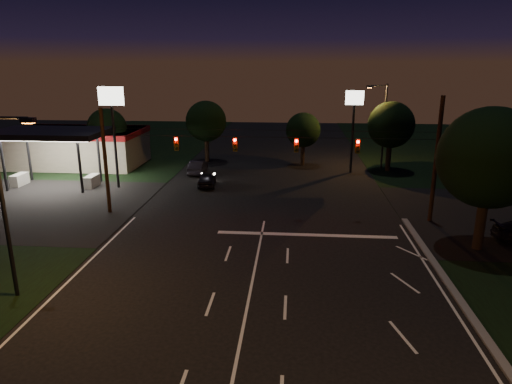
# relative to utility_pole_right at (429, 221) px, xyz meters

# --- Properties ---
(ground) EXTENTS (140.00, 140.00, 0.00)m
(ground) POSITION_rel_utility_pole_right_xyz_m (-12.00, -15.00, 0.00)
(ground) COLOR black
(ground) RESTS_ON ground
(cross_street_left) EXTENTS (20.00, 16.00, 0.02)m
(cross_street_left) POSITION_rel_utility_pole_right_xyz_m (-32.00, 1.00, 0.00)
(cross_street_left) COLOR black
(cross_street_left) RESTS_ON ground
(stop_bar) EXTENTS (12.00, 0.50, 0.01)m
(stop_bar) POSITION_rel_utility_pole_right_xyz_m (-9.00, -3.50, 0.01)
(stop_bar) COLOR silver
(stop_bar) RESTS_ON ground
(utility_pole_right) EXTENTS (0.30, 0.30, 9.00)m
(utility_pole_right) POSITION_rel_utility_pole_right_xyz_m (0.00, 0.00, 0.00)
(utility_pole_right) COLOR black
(utility_pole_right) RESTS_ON ground
(utility_pole_left) EXTENTS (0.28, 0.28, 8.00)m
(utility_pole_left) POSITION_rel_utility_pole_right_xyz_m (-24.00, 0.00, 0.00)
(utility_pole_left) COLOR black
(utility_pole_left) RESTS_ON ground
(signal_span) EXTENTS (24.00, 0.40, 1.56)m
(signal_span) POSITION_rel_utility_pole_right_xyz_m (-12.00, -0.04, 5.50)
(signal_span) COLOR black
(signal_span) RESTS_ON ground
(gas_station) EXTENTS (14.20, 16.10, 5.25)m
(gas_station) POSITION_rel_utility_pole_right_xyz_m (-33.86, 15.39, 2.38)
(gas_station) COLOR gray
(gas_station) RESTS_ON ground
(pole_sign_left_near) EXTENTS (2.20, 0.30, 9.10)m
(pole_sign_left_near) POSITION_rel_utility_pole_right_xyz_m (-26.00, 7.00, 6.98)
(pole_sign_left_near) COLOR black
(pole_sign_left_near) RESTS_ON ground
(pole_sign_right) EXTENTS (1.80, 0.30, 8.40)m
(pole_sign_right) POSITION_rel_utility_pole_right_xyz_m (-4.00, 15.00, 6.24)
(pole_sign_right) COLOR black
(pole_sign_right) RESTS_ON ground
(street_light_left) EXTENTS (2.20, 0.35, 9.00)m
(street_light_left) POSITION_rel_utility_pole_right_xyz_m (-23.24, -13.00, 5.24)
(street_light_left) COLOR black
(street_light_left) RESTS_ON ground
(street_light_right_far) EXTENTS (2.20, 0.35, 9.00)m
(street_light_right_far) POSITION_rel_utility_pole_right_xyz_m (-0.76, 17.00, 5.24)
(street_light_right_far) COLOR black
(street_light_right_far) RESTS_ON ground
(tree_right_near) EXTENTS (6.00, 6.00, 8.76)m
(tree_right_near) POSITION_rel_utility_pole_right_xyz_m (1.53, -4.83, 5.68)
(tree_right_near) COLOR black
(tree_right_near) RESTS_ON ground
(tree_far_a) EXTENTS (4.20, 4.20, 6.42)m
(tree_far_a) POSITION_rel_utility_pole_right_xyz_m (-29.98, 15.12, 4.26)
(tree_far_a) COLOR black
(tree_far_a) RESTS_ON ground
(tree_far_b) EXTENTS (4.60, 4.60, 6.98)m
(tree_far_b) POSITION_rel_utility_pole_right_xyz_m (-19.98, 19.13, 4.61)
(tree_far_b) COLOR black
(tree_far_b) RESTS_ON ground
(tree_far_c) EXTENTS (3.80, 3.80, 5.86)m
(tree_far_c) POSITION_rel_utility_pole_right_xyz_m (-8.98, 18.10, 3.90)
(tree_far_c) COLOR black
(tree_far_c) RESTS_ON ground
(tree_far_d) EXTENTS (4.80, 4.80, 7.30)m
(tree_far_d) POSITION_rel_utility_pole_right_xyz_m (0.02, 16.13, 4.83)
(tree_far_d) COLOR black
(tree_far_d) RESTS_ON ground
(tree_far_e) EXTENTS (4.00, 4.00, 6.18)m
(tree_far_e) POSITION_rel_utility_pole_right_xyz_m (8.02, 14.11, 4.11)
(tree_far_e) COLOR black
(tree_far_e) RESTS_ON ground
(car_oncoming_a) EXTENTS (2.00, 4.04, 1.32)m
(car_oncoming_a) POSITION_rel_utility_pole_right_xyz_m (-17.99, 8.23, 0.66)
(car_oncoming_a) COLOR black
(car_oncoming_a) RESTS_ON ground
(car_oncoming_b) EXTENTS (1.55, 4.20, 1.37)m
(car_oncoming_b) POSITION_rel_utility_pole_right_xyz_m (-19.88, 13.15, 0.69)
(car_oncoming_b) COLOR black
(car_oncoming_b) RESTS_ON ground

